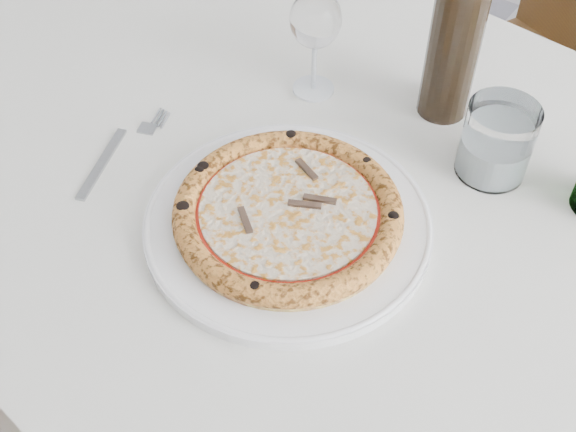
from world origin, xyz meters
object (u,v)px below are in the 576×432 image
at_px(wine_glass, 315,22).
at_px(chair_far, 563,48).
at_px(dining_table, 331,221).
at_px(plate, 288,222).
at_px(pizza, 288,212).
at_px(wine_bottle, 456,37).
at_px(tumbler, 496,145).

bearing_deg(wine_glass, chair_far, 74.50).
relative_size(dining_table, wine_glass, 10.59).
relative_size(plate, pizza, 1.27).
height_order(pizza, wine_bottle, wine_bottle).
distance_m(wine_glass, tumbler, 0.29).
xyz_separation_m(dining_table, pizza, (-0.00, -0.10, 0.11)).
height_order(dining_table, chair_far, chair_far).
height_order(plate, wine_bottle, wine_bottle).
bearing_deg(plate, dining_table, 90.00).
xyz_separation_m(chair_far, plate, (-0.06, -0.89, 0.23)).
distance_m(chair_far, plate, 0.93).
bearing_deg(wine_glass, dining_table, -46.99).
bearing_deg(pizza, dining_table, 89.99).
distance_m(pizza, tumbler, 0.28).
relative_size(chair_far, wine_glass, 5.88).
relative_size(pizza, wine_bottle, 0.97).
bearing_deg(dining_table, wine_bottle, 77.86).
xyz_separation_m(chair_far, tumbler, (0.10, -0.66, 0.27)).
height_order(dining_table, tumbler, tumbler).
distance_m(plate, tumbler, 0.28).
distance_m(chair_far, tumbler, 0.72).
distance_m(dining_table, wine_glass, 0.27).
height_order(tumbler, wine_bottle, wine_bottle).
height_order(chair_far, pizza, chair_far).
xyz_separation_m(plate, pizza, (-0.00, 0.00, 0.02)).
xyz_separation_m(dining_table, chair_far, (0.06, 0.79, -0.14)).
xyz_separation_m(chair_far, wine_bottle, (-0.01, -0.59, 0.34)).
bearing_deg(chair_far, wine_glass, -105.50).
height_order(dining_table, plate, plate).
bearing_deg(wine_bottle, plate, -98.23).
distance_m(plate, wine_glass, 0.29).
height_order(pizza, tumbler, tumbler).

